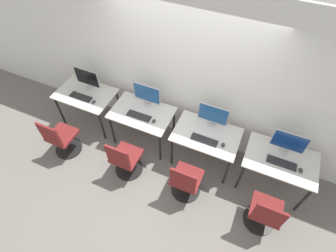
{
  "coord_description": "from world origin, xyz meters",
  "views": [
    {
      "loc": [
        1.06,
        -2.25,
        4.07
      ],
      "look_at": [
        0.0,
        0.14,
        0.9
      ],
      "focal_mm": 28.0,
      "sensor_mm": 36.0,
      "label": 1
    }
  ],
  "objects_px": {
    "monitor_far_left": "(87,78)",
    "keyboard_far_left": "(81,97)",
    "monitor_far_right": "(289,142)",
    "monitor_left": "(147,94)",
    "office_chair_far_right": "(264,214)",
    "keyboard_far_right": "(281,163)",
    "mouse_far_right": "(301,171)",
    "keyboard_left": "(139,116)",
    "monitor_right": "(213,115)",
    "office_chair_right": "(185,182)",
    "keyboard_right": "(204,140)",
    "mouse_left": "(154,121)",
    "office_chair_left": "(125,160)",
    "mouse_right": "(223,145)",
    "mouse_far_left": "(94,102)",
    "office_chair_far_left": "(61,139)"
  },
  "relations": [
    {
      "from": "monitor_far_left",
      "to": "keyboard_far_left",
      "type": "relative_size",
      "value": 1.15
    },
    {
      "from": "monitor_far_left",
      "to": "monitor_far_right",
      "type": "relative_size",
      "value": 1.0
    },
    {
      "from": "monitor_left",
      "to": "office_chair_far_right",
      "type": "relative_size",
      "value": 0.55
    },
    {
      "from": "keyboard_far_right",
      "to": "mouse_far_right",
      "type": "bearing_deg",
      "value": -5.29
    },
    {
      "from": "keyboard_left",
      "to": "office_chair_far_right",
      "type": "height_order",
      "value": "office_chair_far_right"
    },
    {
      "from": "monitor_far_left",
      "to": "monitor_left",
      "type": "relative_size",
      "value": 1.0
    },
    {
      "from": "monitor_right",
      "to": "office_chair_far_right",
      "type": "bearing_deg",
      "value": -40.11
    },
    {
      "from": "office_chair_right",
      "to": "monitor_left",
      "type": "bearing_deg",
      "value": 139.29
    },
    {
      "from": "keyboard_right",
      "to": "mouse_far_right",
      "type": "bearing_deg",
      "value": 1.49
    },
    {
      "from": "mouse_left",
      "to": "office_chair_far_right",
      "type": "bearing_deg",
      "value": -17.41
    },
    {
      "from": "keyboard_left",
      "to": "keyboard_far_right",
      "type": "height_order",
      "value": "same"
    },
    {
      "from": "monitor_left",
      "to": "monitor_right",
      "type": "relative_size",
      "value": 1.0
    },
    {
      "from": "mouse_far_right",
      "to": "mouse_left",
      "type": "bearing_deg",
      "value": -179.68
    },
    {
      "from": "keyboard_left",
      "to": "office_chair_left",
      "type": "xyz_separation_m",
      "value": [
        0.06,
        -0.67,
        -0.39
      ]
    },
    {
      "from": "keyboard_left",
      "to": "monitor_far_right",
      "type": "height_order",
      "value": "monitor_far_right"
    },
    {
      "from": "monitor_right",
      "to": "keyboard_far_right",
      "type": "height_order",
      "value": "monitor_right"
    },
    {
      "from": "mouse_right",
      "to": "keyboard_far_right",
      "type": "xyz_separation_m",
      "value": [
        0.88,
        0.04,
        -0.01
      ]
    },
    {
      "from": "office_chair_left",
      "to": "monitor_far_right",
      "type": "distance_m",
      "value": 2.55
    },
    {
      "from": "monitor_right",
      "to": "monitor_left",
      "type": "bearing_deg",
      "value": -179.97
    },
    {
      "from": "office_chair_left",
      "to": "mouse_far_right",
      "type": "xyz_separation_m",
      "value": [
        2.56,
        0.67,
        0.4
      ]
    },
    {
      "from": "mouse_far_left",
      "to": "monitor_far_right",
      "type": "height_order",
      "value": "monitor_far_right"
    },
    {
      "from": "monitor_far_left",
      "to": "keyboard_right",
      "type": "distance_m",
      "value": 2.38
    },
    {
      "from": "monitor_far_left",
      "to": "monitor_far_right",
      "type": "height_order",
      "value": "same"
    },
    {
      "from": "office_chair_right",
      "to": "office_chair_left",
      "type": "bearing_deg",
      "value": -178.15
    },
    {
      "from": "keyboard_far_left",
      "to": "mouse_far_left",
      "type": "xyz_separation_m",
      "value": [
        0.29,
        -0.02,
        0.01
      ]
    },
    {
      "from": "keyboard_right",
      "to": "monitor_left",
      "type": "bearing_deg",
      "value": 162.95
    },
    {
      "from": "office_chair_left",
      "to": "mouse_left",
      "type": "bearing_deg",
      "value": 71.2
    },
    {
      "from": "monitor_far_left",
      "to": "monitor_left",
      "type": "distance_m",
      "value": 1.18
    },
    {
      "from": "keyboard_far_left",
      "to": "monitor_far_right",
      "type": "relative_size",
      "value": 0.87
    },
    {
      "from": "mouse_left",
      "to": "monitor_far_right",
      "type": "distance_m",
      "value": 2.09
    },
    {
      "from": "keyboard_left",
      "to": "office_chair_left",
      "type": "distance_m",
      "value": 0.78
    },
    {
      "from": "monitor_left",
      "to": "mouse_right",
      "type": "distance_m",
      "value": 1.53
    },
    {
      "from": "mouse_far_left",
      "to": "mouse_left",
      "type": "distance_m",
      "value": 1.17
    },
    {
      "from": "mouse_left",
      "to": "monitor_left",
      "type": "bearing_deg",
      "value": 130.26
    },
    {
      "from": "keyboard_far_right",
      "to": "mouse_far_right",
      "type": "relative_size",
      "value": 4.72
    },
    {
      "from": "office_chair_far_right",
      "to": "mouse_far_left",
      "type": "bearing_deg",
      "value": 169.21
    },
    {
      "from": "monitor_far_left",
      "to": "monitor_far_right",
      "type": "xyz_separation_m",
      "value": [
        3.52,
        -0.0,
        0.0
      ]
    },
    {
      "from": "monitor_far_left",
      "to": "mouse_right",
      "type": "distance_m",
      "value": 2.67
    },
    {
      "from": "monitor_far_left",
      "to": "keyboard_far_right",
      "type": "relative_size",
      "value": 1.15
    },
    {
      "from": "office_chair_far_left",
      "to": "office_chair_left",
      "type": "xyz_separation_m",
      "value": [
        1.24,
        0.08,
        0.0
      ]
    },
    {
      "from": "keyboard_far_left",
      "to": "monitor_far_right",
      "type": "bearing_deg",
      "value": 4.53
    },
    {
      "from": "keyboard_far_right",
      "to": "monitor_right",
      "type": "bearing_deg",
      "value": 165.76
    },
    {
      "from": "monitor_left",
      "to": "keyboard_far_right",
      "type": "xyz_separation_m",
      "value": [
        2.35,
        -0.3,
        -0.22
      ]
    },
    {
      "from": "keyboard_far_right",
      "to": "mouse_far_right",
      "type": "distance_m",
      "value": 0.27
    },
    {
      "from": "monitor_left",
      "to": "office_chair_left",
      "type": "relative_size",
      "value": 0.55
    },
    {
      "from": "monitor_right",
      "to": "keyboard_right",
      "type": "height_order",
      "value": "monitor_right"
    },
    {
      "from": "mouse_far_left",
      "to": "office_chair_far_left",
      "type": "bearing_deg",
      "value": -112.79
    },
    {
      "from": "mouse_far_left",
      "to": "office_chair_far_right",
      "type": "bearing_deg",
      "value": -10.79
    },
    {
      "from": "mouse_far_right",
      "to": "monitor_far_left",
      "type": "bearing_deg",
      "value": 176.1
    },
    {
      "from": "keyboard_far_left",
      "to": "keyboard_left",
      "type": "distance_m",
      "value": 1.18
    }
  ]
}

